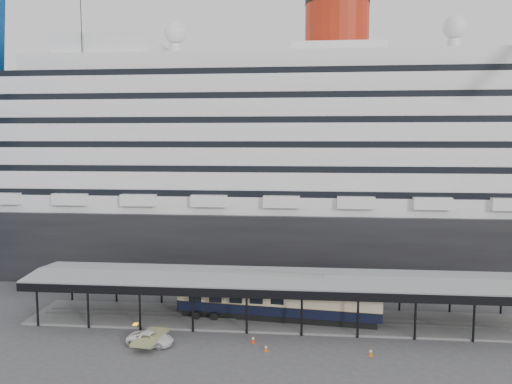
% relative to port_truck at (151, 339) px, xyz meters
% --- Properties ---
extents(ground, '(200.00, 200.00, 0.00)m').
position_rel_port_truck_xyz_m(ground, '(12.12, 2.92, -0.64)').
color(ground, '#3D3D40').
rests_on(ground, ground).
extents(cruise_ship, '(130.00, 30.00, 43.90)m').
position_rel_port_truck_xyz_m(cruise_ship, '(12.17, 34.92, 17.71)').
color(cruise_ship, black).
rests_on(cruise_ship, ground).
extents(platform_canopy, '(56.00, 9.18, 5.30)m').
position_rel_port_truck_xyz_m(platform_canopy, '(12.12, 7.92, 1.72)').
color(platform_canopy, slate).
rests_on(platform_canopy, ground).
extents(port_truck, '(4.85, 2.65, 1.29)m').
position_rel_port_truck_xyz_m(port_truck, '(0.00, 0.00, 0.00)').
color(port_truck, white).
rests_on(port_truck, ground).
extents(pullman_carriage, '(23.11, 5.36, 22.51)m').
position_rel_port_truck_xyz_m(pullman_carriage, '(12.30, 7.92, 2.08)').
color(pullman_carriage, black).
rests_on(pullman_carriage, ground).
extents(traffic_cone_left, '(0.48, 0.48, 0.70)m').
position_rel_port_truck_xyz_m(traffic_cone_left, '(11.59, -0.40, -0.29)').
color(traffic_cone_left, '#E1550C').
rests_on(traffic_cone_left, ground).
extents(traffic_cone_mid, '(0.47, 0.47, 0.76)m').
position_rel_port_truck_xyz_m(traffic_cone_mid, '(10.13, 1.52, -0.27)').
color(traffic_cone_mid, red).
rests_on(traffic_cone_mid, ground).
extents(traffic_cone_right, '(0.51, 0.51, 0.77)m').
position_rel_port_truck_xyz_m(traffic_cone_right, '(21.56, -0.50, -0.26)').
color(traffic_cone_right, '#DC5C0C').
rests_on(traffic_cone_right, ground).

